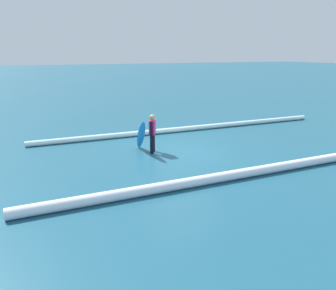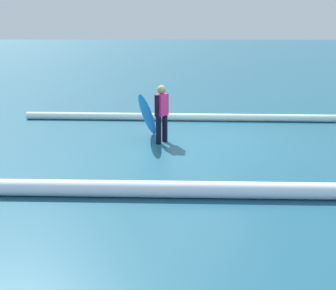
% 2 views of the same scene
% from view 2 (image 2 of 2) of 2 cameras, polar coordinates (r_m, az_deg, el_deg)
% --- Properties ---
extents(ground_plane, '(190.09, 190.09, 0.00)m').
position_cam_2_polar(ground_plane, '(10.34, 4.57, -0.13)').
color(ground_plane, '#1D5268').
extents(surfer, '(0.35, 0.49, 1.46)m').
position_cam_2_polar(surfer, '(10.42, -0.87, 4.66)').
color(surfer, black).
rests_on(surfer, ground_plane).
extents(surfboard, '(0.53, 1.38, 1.33)m').
position_cam_2_polar(surfboard, '(10.69, -2.80, 4.02)').
color(surfboard, '#268CE5').
rests_on(surfboard, ground_plane).
extents(wave_crest_foreground, '(14.51, 0.60, 0.23)m').
position_cam_2_polar(wave_crest_foreground, '(13.30, 11.94, 3.66)').
color(wave_crest_foreground, white).
rests_on(wave_crest_foreground, ground_plane).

